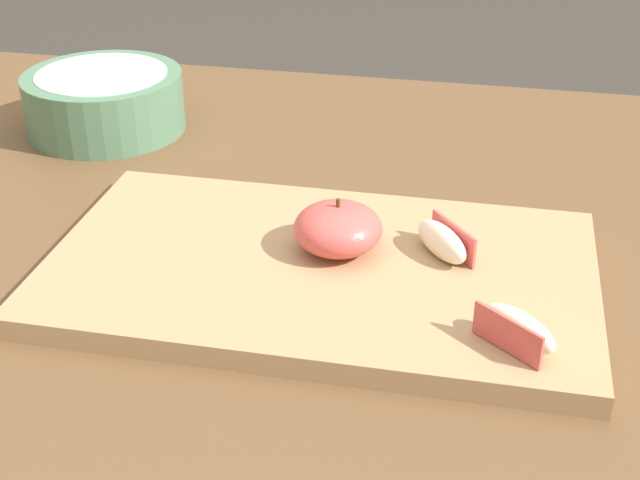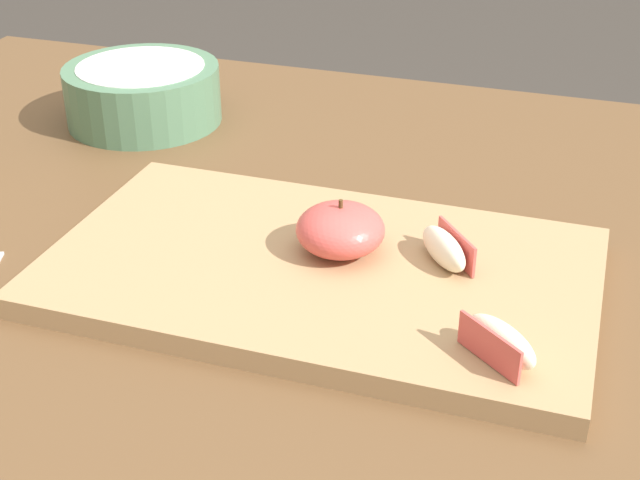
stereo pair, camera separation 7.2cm
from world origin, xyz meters
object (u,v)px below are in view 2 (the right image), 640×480
(apple_half_skin_up, at_px, (340,230))
(ceramic_fruit_bowl, at_px, (143,92))
(apple_wedge_near_knife, at_px, (500,342))
(apple_wedge_left, at_px, (445,248))
(cutting_board, at_px, (320,271))

(apple_half_skin_up, relative_size, ceramic_fruit_bowl, 0.42)
(apple_half_skin_up, bearing_deg, apple_wedge_near_knife, -35.81)
(apple_wedge_near_knife, relative_size, ceramic_fruit_bowl, 0.35)
(apple_half_skin_up, height_order, apple_wedge_near_knife, apple_half_skin_up)
(apple_wedge_left, bearing_deg, apple_half_skin_up, -174.80)
(apple_half_skin_up, bearing_deg, apple_wedge_left, 5.20)
(cutting_board, distance_m, ceramic_fruit_bowl, 0.41)
(apple_wedge_near_knife, xyz_separation_m, ceramic_fruit_bowl, (-0.47, 0.36, 0.00))
(apple_wedge_left, relative_size, apple_wedge_near_knife, 1.00)
(apple_wedge_left, bearing_deg, ceramic_fruit_bowl, 149.03)
(cutting_board, height_order, ceramic_fruit_bowl, ceramic_fruit_bowl)
(cutting_board, distance_m, apple_wedge_near_knife, 0.18)
(cutting_board, relative_size, apple_half_skin_up, 6.03)
(apple_half_skin_up, bearing_deg, cutting_board, -117.01)
(ceramic_fruit_bowl, bearing_deg, cutting_board, -41.54)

